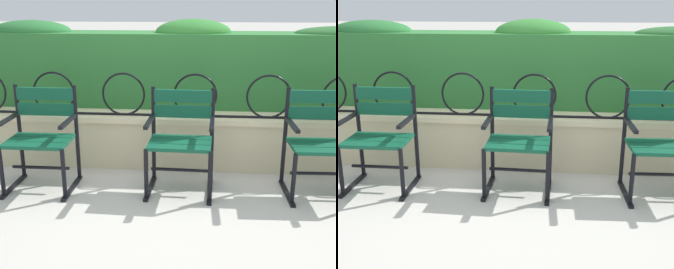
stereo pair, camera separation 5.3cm
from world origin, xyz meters
TOP-DOWN VIEW (x-y plane):
  - ground_plane at (0.00, 0.00)m, footprint 60.00×60.00m
  - stone_wall at (0.00, 0.82)m, footprint 6.51×0.41m
  - iron_arch_fence at (-0.13, 0.75)m, footprint 5.99×0.02m
  - hedge_row at (-0.01, 1.27)m, footprint 6.38×0.55m
  - park_chair_left at (-1.12, 0.21)m, footprint 0.57×0.52m
  - park_chair_centre at (0.10, 0.26)m, footprint 0.58×0.54m
  - park_chair_right at (1.31, 0.28)m, footprint 0.65×0.54m

SIDE VIEW (x-z plane):
  - ground_plane at x=0.00m, z-range 0.00..0.00m
  - stone_wall at x=0.00m, z-range 0.00..0.53m
  - park_chair_centre at x=0.10m, z-range 0.03..0.90m
  - park_chair_left at x=-1.12m, z-range 0.02..0.91m
  - park_chair_right at x=1.31m, z-range 0.03..0.92m
  - iron_arch_fence at x=-0.13m, z-range 0.50..0.92m
  - hedge_row at x=-0.01m, z-range 0.49..1.38m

